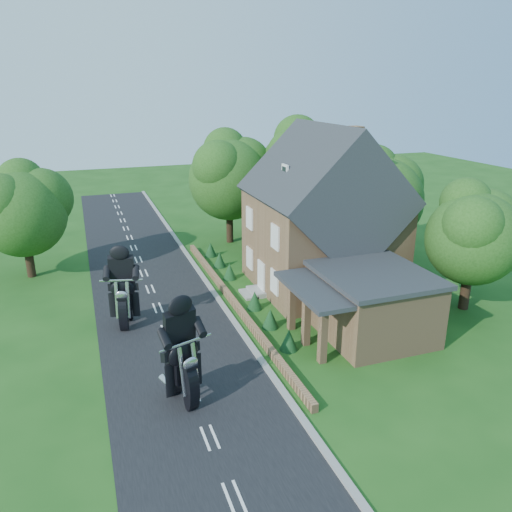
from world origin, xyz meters
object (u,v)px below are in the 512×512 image
object	(u,v)px
motorcycle_lead	(183,387)
garden_wall	(233,301)
house	(322,221)
motorcycle_follow	(126,314)
annex	(370,302)

from	to	relation	value
motorcycle_lead	garden_wall	bearing A→B (deg)	-138.22
house	motorcycle_lead	bearing A→B (deg)	-139.08
house	motorcycle_follow	xyz separation A→B (m)	(-12.42, -1.66, -3.65)
annex	motorcycle_follow	bearing A→B (deg)	156.48
annex	motorcycle_follow	xyz separation A→B (m)	(-11.80, 5.14, -1.08)
house	motorcycle_lead	distance (m)	14.94
annex	motorcycle_lead	bearing A→B (deg)	-165.38
motorcycle_lead	motorcycle_follow	distance (m)	7.97
garden_wall	annex	bearing A→B (deg)	-46.16
garden_wall	motorcycle_lead	xyz separation A→B (m)	(-4.76, -8.50, 0.52)
motorcycle_lead	house	bearing A→B (deg)	-158.03
house	motorcycle_follow	bearing A→B (deg)	-172.38
garden_wall	house	world-z (taller)	house
annex	garden_wall	bearing A→B (deg)	133.84
house	garden_wall	bearing A→B (deg)	-170.83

